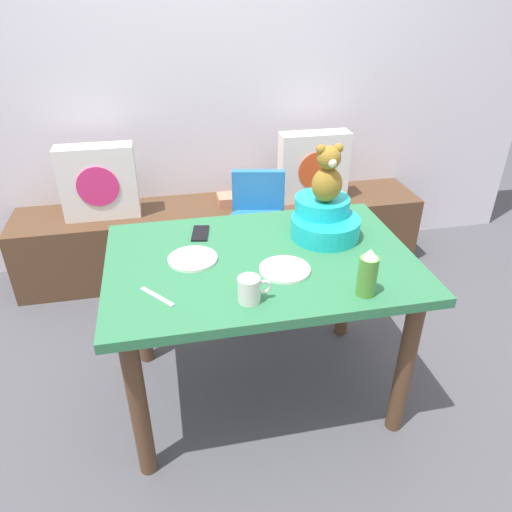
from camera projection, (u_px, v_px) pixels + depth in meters
The scene contains 16 objects.
ground_plane at pixel (260, 389), 2.33m from camera, with size 8.00×8.00×0.00m, color #4C4C51.
back_wall at pixel (211, 59), 2.89m from camera, with size 4.40×0.10×2.60m, color silver.
window_bench at pixel (224, 236), 3.20m from camera, with size 2.60×0.44×0.46m, color brown.
pillow_floral_left at pixel (99, 182), 2.83m from camera, with size 0.44×0.15×0.44m.
pillow_floral_right at pixel (313, 167), 3.06m from camera, with size 0.44×0.15×0.44m.
book_stack at pixel (233, 199), 3.08m from camera, with size 0.20×0.14×0.06m, color tan.
dining_table at pixel (261, 280), 2.01m from camera, with size 1.25×0.85×0.74m.
highchair at pixel (258, 224), 2.71m from camera, with size 0.39×0.50×0.79m.
infant_seat_teal at pixel (324, 220), 2.09m from camera, with size 0.30×0.33×0.16m.
teddy_bear at pixel (328, 175), 1.99m from camera, with size 0.13×0.12×0.25m.
ketchup_bottle at pixel (368, 273), 1.69m from camera, with size 0.07×0.07×0.18m.
coffee_mug at pixel (250, 289), 1.67m from camera, with size 0.12×0.08×0.09m.
dinner_plate_near at pixel (285, 269), 1.86m from camera, with size 0.20×0.20×0.01m, color white.
dinner_plate_far at pixel (193, 259), 1.93m from camera, with size 0.20×0.20×0.01m, color white.
cell_phone at pixel (200, 233), 2.13m from camera, with size 0.07×0.14×0.01m, color black.
table_fork at pixel (157, 297), 1.71m from camera, with size 0.02×0.17×0.01m, color silver.
Camera 1 is at (-0.36, -1.65, 1.73)m, focal length 33.65 mm.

